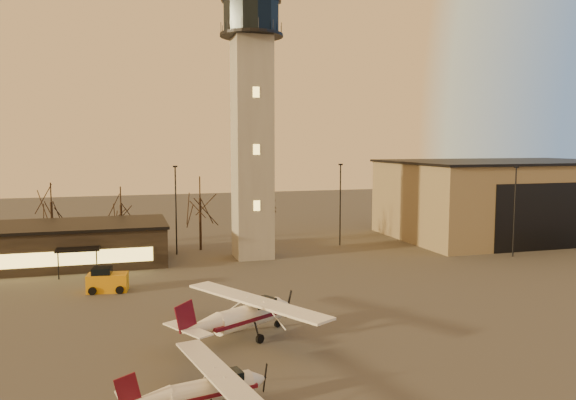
% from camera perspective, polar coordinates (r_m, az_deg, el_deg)
% --- Properties ---
extents(ground, '(220.00, 220.00, 0.00)m').
position_cam_1_polar(ground, '(35.50, 7.73, -15.24)').
color(ground, '#3D3A38').
rests_on(ground, ground).
extents(control_tower, '(6.80, 6.80, 32.60)m').
position_cam_1_polar(control_tower, '(61.79, -3.68, 9.18)').
color(control_tower, gray).
rests_on(control_tower, ground).
extents(hangar, '(30.60, 20.60, 10.30)m').
position_cam_1_polar(hangar, '(81.50, 21.20, 0.13)').
color(hangar, '#7B6951').
rests_on(hangar, ground).
extents(terminal, '(25.40, 12.20, 4.30)m').
position_cam_1_polar(terminal, '(63.56, -23.78, -4.22)').
color(terminal, black).
rests_on(terminal, ground).
extents(light_poles, '(58.50, 12.25, 10.14)m').
position_cam_1_polar(light_poles, '(63.21, -3.37, -0.80)').
color(light_poles, black).
rests_on(light_poles, ground).
extents(tree_row, '(37.20, 9.20, 8.80)m').
position_cam_1_polar(tree_row, '(69.64, -16.39, 0.03)').
color(tree_row, black).
rests_on(tree_row, ground).
extents(cessna_front, '(7.73, 9.72, 2.67)m').
position_cam_1_polar(cessna_front, '(28.39, -7.61, -18.84)').
color(cessna_front, silver).
rests_on(cessna_front, ground).
extents(cessna_rear, '(9.97, 11.75, 3.46)m').
position_cam_1_polar(cessna_rear, '(37.87, -3.80, -11.94)').
color(cessna_rear, white).
rests_on(cessna_rear, ground).
extents(service_cart, '(3.54, 2.51, 2.11)m').
position_cam_1_polar(service_cart, '(51.02, -17.92, -7.96)').
color(service_cart, orange).
rests_on(service_cart, ground).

